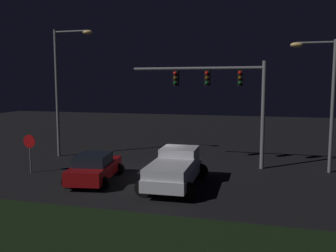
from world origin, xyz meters
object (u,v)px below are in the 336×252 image
pickup_truck (175,167)px  car_sedan (95,168)px  street_lamp_left (64,78)px  traffic_signal_gantry (223,88)px  stop_sign (30,146)px  street_lamp_right (324,89)px

pickup_truck → car_sedan: size_ratio=1.18×
street_lamp_left → traffic_signal_gantry: bearing=-1.1°
pickup_truck → car_sedan: bearing=92.2°
car_sedan → stop_sign: (-4.46, 0.74, 0.82)m
traffic_signal_gantry → stop_sign: size_ratio=3.73×
street_lamp_left → stop_sign: bearing=-83.1°
street_lamp_left → stop_sign: size_ratio=3.97×
car_sedan → street_lamp_left: (-5.05, 5.59, 4.80)m
street_lamp_right → stop_sign: size_ratio=3.42×
street_lamp_right → pickup_truck: bearing=-145.4°
pickup_truck → traffic_signal_gantry: 6.63m
car_sedan → street_lamp_right: bearing=-74.0°
traffic_signal_gantry → stop_sign: 11.94m
pickup_truck → traffic_signal_gantry: (1.69, 5.09, 3.90)m
pickup_truck → traffic_signal_gantry: traffic_signal_gantry is taller
car_sedan → stop_sign: stop_sign is taller
traffic_signal_gantry → street_lamp_right: bearing=0.6°
pickup_truck → car_sedan: (-4.32, -0.30, -0.26)m
car_sedan → stop_sign: bearing=71.7°
street_lamp_left → stop_sign: 6.30m
traffic_signal_gantry → street_lamp_right: street_lamp_right is taller
traffic_signal_gantry → pickup_truck: bearing=-108.4°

